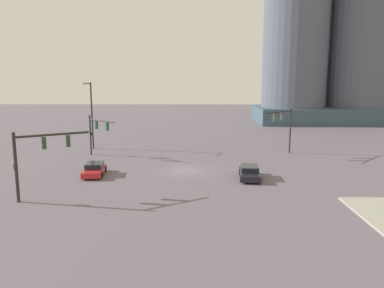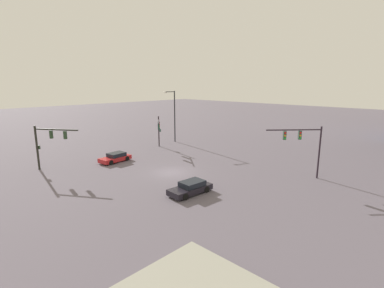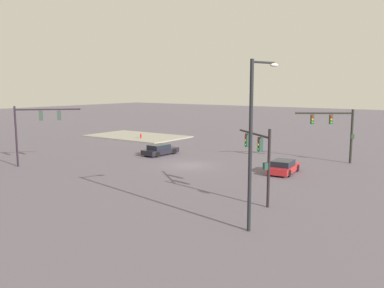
{
  "view_description": "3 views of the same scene",
  "coord_description": "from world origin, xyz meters",
  "px_view_note": "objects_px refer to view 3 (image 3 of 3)",
  "views": [
    {
      "loc": [
        1.21,
        -38.09,
        9.27
      ],
      "look_at": [
        0.7,
        -2.4,
        3.24
      ],
      "focal_mm": 34.88,
      "sensor_mm": 36.0,
      "label": 1
    },
    {
      "loc": [
        24.48,
        -21.77,
        10.46
      ],
      "look_at": [
        2.07,
        1.42,
        3.57
      ],
      "focal_mm": 26.78,
      "sensor_mm": 36.0,
      "label": 2
    },
    {
      "loc": [
        -22.9,
        31.64,
        7.72
      ],
      "look_at": [
        -1.67,
        1.77,
        2.48
      ],
      "focal_mm": 37.75,
      "sensor_mm": 36.0,
      "label": 3
    }
  ],
  "objects_px": {
    "traffic_signal_cross_street": "(260,151)",
    "fire_hydrant_on_curb": "(141,136)",
    "traffic_signal_opposite_side": "(36,123)",
    "sedan_car_approaching": "(284,167)",
    "traffic_signal_near_corner": "(337,126)",
    "sedan_car_waiting_far": "(160,150)",
    "streetlamp_curved_arm": "(253,135)"
  },
  "relations": [
    {
      "from": "fire_hydrant_on_curb",
      "to": "traffic_signal_opposite_side",
      "type": "bearing_deg",
      "value": 104.85
    },
    {
      "from": "streetlamp_curved_arm",
      "to": "traffic_signal_cross_street",
      "type": "bearing_deg",
      "value": 37.76
    },
    {
      "from": "fire_hydrant_on_curb",
      "to": "streetlamp_curved_arm",
      "type": "bearing_deg",
      "value": 141.14
    },
    {
      "from": "traffic_signal_opposite_side",
      "to": "sedan_car_approaching",
      "type": "bearing_deg",
      "value": -20.37
    },
    {
      "from": "streetlamp_curved_arm",
      "to": "fire_hydrant_on_curb",
      "type": "xyz_separation_m",
      "value": [
        30.91,
        -24.91,
        -4.69
      ]
    },
    {
      "from": "traffic_signal_opposite_side",
      "to": "sedan_car_waiting_far",
      "type": "relative_size",
      "value": 1.29
    },
    {
      "from": "traffic_signal_near_corner",
      "to": "traffic_signal_cross_street",
      "type": "bearing_deg",
      "value": 56.43
    },
    {
      "from": "streetlamp_curved_arm",
      "to": "fire_hydrant_on_curb",
      "type": "relative_size",
      "value": 12.83
    },
    {
      "from": "traffic_signal_opposite_side",
      "to": "sedan_car_approaching",
      "type": "height_order",
      "value": "traffic_signal_opposite_side"
    },
    {
      "from": "traffic_signal_opposite_side",
      "to": "traffic_signal_cross_street",
      "type": "height_order",
      "value": "traffic_signal_opposite_side"
    },
    {
      "from": "traffic_signal_cross_street",
      "to": "fire_hydrant_on_curb",
      "type": "xyz_separation_m",
      "value": [
        28.79,
        -19.68,
        -2.95
      ]
    },
    {
      "from": "traffic_signal_near_corner",
      "to": "traffic_signal_opposite_side",
      "type": "distance_m",
      "value": 29.78
    },
    {
      "from": "traffic_signal_near_corner",
      "to": "traffic_signal_cross_street",
      "type": "relative_size",
      "value": 1.08
    },
    {
      "from": "streetlamp_curved_arm",
      "to": "fire_hydrant_on_curb",
      "type": "distance_m",
      "value": 39.97
    },
    {
      "from": "streetlamp_curved_arm",
      "to": "sedan_car_waiting_far",
      "type": "distance_m",
      "value": 25.58
    },
    {
      "from": "traffic_signal_cross_street",
      "to": "fire_hydrant_on_curb",
      "type": "height_order",
      "value": "traffic_signal_cross_street"
    },
    {
      "from": "traffic_signal_cross_street",
      "to": "sedan_car_approaching",
      "type": "height_order",
      "value": "traffic_signal_cross_street"
    },
    {
      "from": "streetlamp_curved_arm",
      "to": "sedan_car_approaching",
      "type": "height_order",
      "value": "streetlamp_curved_arm"
    },
    {
      "from": "traffic_signal_near_corner",
      "to": "fire_hydrant_on_curb",
      "type": "distance_m",
      "value": 29.3
    },
    {
      "from": "traffic_signal_cross_street",
      "to": "sedan_car_approaching",
      "type": "xyz_separation_m",
      "value": [
        2.18,
        -9.46,
        -2.86
      ]
    },
    {
      "from": "traffic_signal_near_corner",
      "to": "sedan_car_approaching",
      "type": "distance_m",
      "value": 8.63
    },
    {
      "from": "traffic_signal_near_corner",
      "to": "traffic_signal_cross_street",
      "type": "xyz_separation_m",
      "value": [
        0.21,
        17.11,
        -0.33
      ]
    },
    {
      "from": "traffic_signal_opposite_side",
      "to": "sedan_car_waiting_far",
      "type": "distance_m",
      "value": 13.6
    },
    {
      "from": "streetlamp_curved_arm",
      "to": "fire_hydrant_on_curb",
      "type": "height_order",
      "value": "streetlamp_curved_arm"
    },
    {
      "from": "traffic_signal_near_corner",
      "to": "sedan_car_approaching",
      "type": "relative_size",
      "value": 1.25
    },
    {
      "from": "traffic_signal_opposite_side",
      "to": "streetlamp_curved_arm",
      "type": "xyz_separation_m",
      "value": [
        -25.37,
        4.0,
        0.93
      ]
    },
    {
      "from": "sedan_car_approaching",
      "to": "sedan_car_waiting_far",
      "type": "xyz_separation_m",
      "value": [
        15.31,
        -1.09,
        0.0
      ]
    },
    {
      "from": "traffic_signal_cross_street",
      "to": "fire_hydrant_on_curb",
      "type": "bearing_deg",
      "value": 4.99
    },
    {
      "from": "traffic_signal_opposite_side",
      "to": "fire_hydrant_on_curb",
      "type": "bearing_deg",
      "value": 57.61
    },
    {
      "from": "traffic_signal_cross_street",
      "to": "sedan_car_waiting_far",
      "type": "bearing_deg",
      "value": 8.27
    },
    {
      "from": "streetlamp_curved_arm",
      "to": "sedan_car_approaching",
      "type": "relative_size",
      "value": 2.08
    },
    {
      "from": "streetlamp_curved_arm",
      "to": "fire_hydrant_on_curb",
      "type": "bearing_deg",
      "value": 66.8
    }
  ]
}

